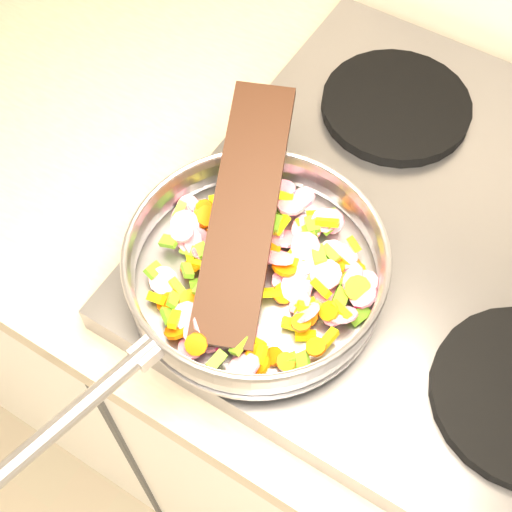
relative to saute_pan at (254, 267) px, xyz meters
The scene contains 6 objects.
cooktop 0.24m from the saute_pan, 48.86° to the left, with size 0.60×0.60×0.04m, color #939399.
grate_fl 0.06m from the saute_pan, 68.51° to the left, with size 0.19×0.19×0.02m, color black.
grate_bl 0.32m from the saute_pan, 87.37° to the left, with size 0.19×0.19×0.02m, color black.
saute_pan is the anchor object (origin of this frame).
vegetable_heap 0.02m from the saute_pan, 47.61° to the left, with size 0.26×0.25×0.05m.
wooden_spatula 0.06m from the saute_pan, 132.92° to the left, with size 0.29×0.07×0.01m, color black.
Camera 1 is at (-0.65, 1.17, 1.62)m, focal length 50.00 mm.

